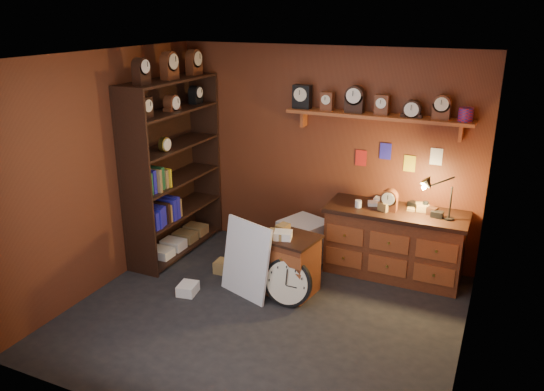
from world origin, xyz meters
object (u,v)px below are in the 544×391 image
(shelving_unit, at_px, (171,161))
(workbench, at_px, (394,239))
(big_round_clock, at_px, (288,282))
(low_cabinet, at_px, (289,262))

(shelving_unit, relative_size, workbench, 1.55)
(big_round_clock, bearing_deg, workbench, 52.85)
(shelving_unit, relative_size, low_cabinet, 3.29)
(low_cabinet, bearing_deg, big_round_clock, -60.91)
(shelving_unit, relative_size, big_round_clock, 4.65)
(low_cabinet, distance_m, big_round_clock, 0.30)
(workbench, relative_size, big_round_clock, 3.00)
(workbench, height_order, big_round_clock, workbench)
(workbench, distance_m, low_cabinet, 1.36)
(shelving_unit, height_order, low_cabinet, shelving_unit)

